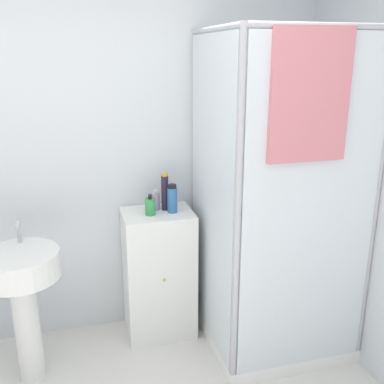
{
  "coord_description": "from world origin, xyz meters",
  "views": [
    {
      "loc": [
        -0.01,
        -1.27,
        1.91
      ],
      "look_at": [
        0.65,
        1.14,
        1.13
      ],
      "focal_mm": 42.0,
      "sensor_mm": 36.0,
      "label": 1
    }
  ],
  "objects_px": {
    "sink": "(22,287)",
    "shampoo_bottle_blue": "(172,199)",
    "shampoo_bottle_tall_black": "(165,192)",
    "lotion_bottle_white": "(155,201)",
    "soap_dispenser": "(150,206)"
  },
  "relations": [
    {
      "from": "soap_dispenser",
      "to": "shampoo_bottle_blue",
      "type": "bearing_deg",
      "value": 3.86
    },
    {
      "from": "shampoo_bottle_tall_black",
      "to": "soap_dispenser",
      "type": "bearing_deg",
      "value": -147.38
    },
    {
      "from": "shampoo_bottle_tall_black",
      "to": "shampoo_bottle_blue",
      "type": "bearing_deg",
      "value": -59.92
    },
    {
      "from": "soap_dispenser",
      "to": "lotion_bottle_white",
      "type": "bearing_deg",
      "value": 61.27
    },
    {
      "from": "shampoo_bottle_tall_black",
      "to": "shampoo_bottle_blue",
      "type": "relative_size",
      "value": 1.35
    },
    {
      "from": "sink",
      "to": "soap_dispenser",
      "type": "bearing_deg",
      "value": 16.3
    },
    {
      "from": "shampoo_bottle_tall_black",
      "to": "lotion_bottle_white",
      "type": "distance_m",
      "value": 0.09
    },
    {
      "from": "sink",
      "to": "shampoo_bottle_blue",
      "type": "relative_size",
      "value": 5.06
    },
    {
      "from": "shampoo_bottle_blue",
      "to": "soap_dispenser",
      "type": "bearing_deg",
      "value": -176.14
    },
    {
      "from": "soap_dispenser",
      "to": "shampoo_bottle_tall_black",
      "type": "xyz_separation_m",
      "value": [
        0.11,
        0.07,
        0.07
      ]
    },
    {
      "from": "lotion_bottle_white",
      "to": "soap_dispenser",
      "type": "bearing_deg",
      "value": -118.73
    },
    {
      "from": "soap_dispenser",
      "to": "lotion_bottle_white",
      "type": "distance_m",
      "value": 0.11
    },
    {
      "from": "soap_dispenser",
      "to": "shampoo_bottle_tall_black",
      "type": "height_order",
      "value": "shampoo_bottle_tall_black"
    },
    {
      "from": "soap_dispenser",
      "to": "sink",
      "type": "bearing_deg",
      "value": -163.7
    },
    {
      "from": "soap_dispenser",
      "to": "shampoo_bottle_blue",
      "type": "relative_size",
      "value": 0.75
    }
  ]
}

